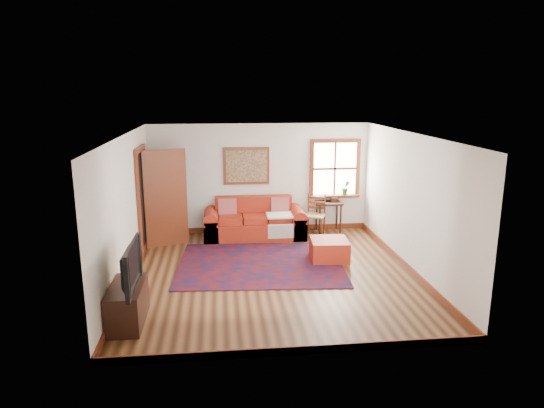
{
  "coord_description": "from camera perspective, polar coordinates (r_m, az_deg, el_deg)",
  "views": [
    {
      "loc": [
        -0.92,
        -8.14,
        3.25
      ],
      "look_at": [
        0.05,
        0.6,
        1.16
      ],
      "focal_mm": 32.0,
      "sensor_mm": 36.0,
      "label": 1
    }
  ],
  "objects": [
    {
      "name": "persian_rug",
      "position": [
        9.28,
        -1.36,
        -7.05
      ],
      "size": [
        3.23,
        2.66,
        0.02
      ],
      "primitive_type": "cube",
      "rotation": [
        0.0,
        0.0,
        -0.07
      ],
      "color": "#550C0C",
      "rests_on": "ground"
    },
    {
      "name": "ladder_back_chair",
      "position": [
        11.01,
        5.13,
        -1.09
      ],
      "size": [
        0.56,
        0.55,
        0.94
      ],
      "color": "tan",
      "rests_on": "ground"
    },
    {
      "name": "framed_artwork",
      "position": [
        11.01,
        -3.04,
        4.49
      ],
      "size": [
        1.05,
        0.07,
        0.85
      ],
      "color": "maroon",
      "rests_on": "ground"
    },
    {
      "name": "ground",
      "position": [
        8.82,
        0.1,
        -8.25
      ],
      "size": [
        5.5,
        5.5,
        0.0
      ],
      "primitive_type": "plane",
      "color": "#3A1E0F",
      "rests_on": "ground"
    },
    {
      "name": "red_leather_sofa",
      "position": [
        10.89,
        -2.06,
        -2.38
      ],
      "size": [
        2.24,
        0.93,
        0.88
      ],
      "color": "#9E2514",
      "rests_on": "ground"
    },
    {
      "name": "window",
      "position": [
        11.34,
        7.55,
        3.45
      ],
      "size": [
        1.18,
        0.2,
        1.38
      ],
      "color": "white",
      "rests_on": "ground"
    },
    {
      "name": "doorway",
      "position": [
        10.24,
        -13.4,
        0.73
      ],
      "size": [
        0.89,
        1.08,
        2.14
      ],
      "color": "black",
      "rests_on": "ground"
    },
    {
      "name": "red_ottoman",
      "position": [
        9.53,
        6.75,
        -5.35
      ],
      "size": [
        0.76,
        0.76,
        0.41
      ],
      "primitive_type": "cube",
      "rotation": [
        0.0,
        0.0,
        -0.07
      ],
      "color": "#9E2514",
      "rests_on": "ground"
    },
    {
      "name": "television",
      "position": [
        7.0,
        -16.91,
        -7.03
      ],
      "size": [
        0.15,
        1.11,
        0.64
      ],
      "primitive_type": "imported",
      "rotation": [
        0.0,
        0.0,
        1.57
      ],
      "color": "black",
      "rests_on": "media_cabinet"
    },
    {
      "name": "room_envelope",
      "position": [
        8.36,
        0.09,
        2.36
      ],
      "size": [
        5.04,
        5.54,
        2.52
      ],
      "color": "silver",
      "rests_on": "ground"
    },
    {
      "name": "side_table",
      "position": [
        11.28,
        6.7,
        -0.38
      ],
      "size": [
        0.59,
        0.44,
        0.7
      ],
      "color": "black",
      "rests_on": "ground"
    },
    {
      "name": "media_cabinet",
      "position": [
        7.3,
        -16.64,
        -11.23
      ],
      "size": [
        0.46,
        1.02,
        0.56
      ],
      "primitive_type": "cube",
      "color": "black",
      "rests_on": "ground"
    },
    {
      "name": "candle_hurricane",
      "position": [
        7.47,
        -15.98,
        -7.58
      ],
      "size": [
        0.12,
        0.12,
        0.18
      ],
      "color": "silver",
      "rests_on": "media_cabinet"
    }
  ]
}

